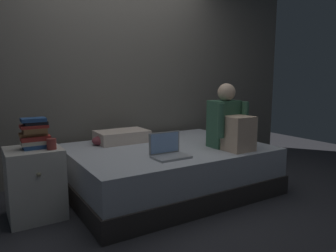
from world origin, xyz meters
TOP-DOWN VIEW (x-y plane):
  - ground_plane at (0.00, 0.00)m, footprint 8.00×8.00m
  - wall_back at (0.00, 1.20)m, footprint 5.60×0.10m
  - bed at (0.20, 0.30)m, footprint 2.00×1.50m
  - nightstand at (-1.10, 0.33)m, footprint 0.44×0.46m
  - person_sitting at (0.69, -0.10)m, footprint 0.39×0.44m
  - laptop at (-0.03, -0.09)m, footprint 0.32×0.23m
  - pillow at (-0.11, 0.75)m, footprint 0.56×0.36m
  - book_stack at (-1.08, 0.32)m, footprint 0.23×0.17m
  - mug at (-0.97, 0.21)m, footprint 0.08×0.08m
  - clothes_pile at (-0.33, 0.76)m, footprint 0.26×0.21m

SIDE VIEW (x-z plane):
  - ground_plane at x=0.00m, z-range 0.00..0.00m
  - bed at x=0.20m, z-range 0.00..0.47m
  - nightstand at x=-1.10m, z-range 0.00..0.60m
  - clothes_pile at x=-0.33m, z-range 0.47..0.57m
  - laptop at x=-0.03m, z-range 0.42..0.64m
  - pillow at x=-0.11m, z-range 0.47..0.60m
  - mug at x=-0.97m, z-range 0.60..0.69m
  - person_sitting at x=0.69m, z-range 0.40..1.05m
  - book_stack at x=-1.08m, z-range 0.60..0.86m
  - wall_back at x=0.00m, z-range 0.00..2.70m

